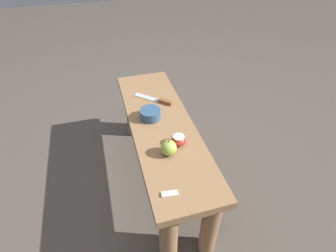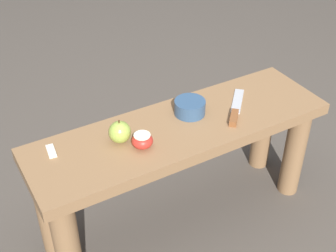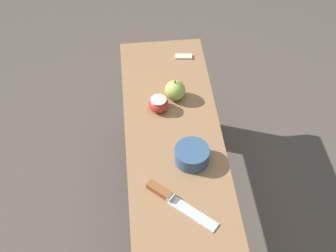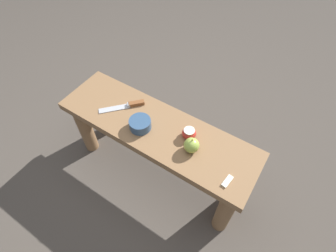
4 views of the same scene
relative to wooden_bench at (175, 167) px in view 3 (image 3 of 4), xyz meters
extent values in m
plane|color=#4C443D|center=(0.00, 0.00, -0.31)|extent=(8.00, 8.00, 0.00)
cube|color=olive|center=(0.00, 0.00, 0.09)|extent=(1.03, 0.31, 0.04)
cylinder|color=olive|center=(0.45, -0.09, -0.12)|extent=(0.08, 0.08, 0.38)
cylinder|color=olive|center=(0.45, 0.09, -0.12)|extent=(0.08, 0.08, 0.38)
cube|color=#B7BABF|center=(-0.25, -0.02, 0.11)|extent=(0.13, 0.13, 0.00)
cube|color=#B7BABF|center=(-0.19, 0.03, 0.12)|extent=(0.03, 0.03, 0.02)
cube|color=brown|center=(-0.17, 0.06, 0.12)|extent=(0.07, 0.08, 0.02)
sphere|color=#9EB747|center=(0.21, -0.02, 0.15)|extent=(0.07, 0.07, 0.07)
cylinder|color=#4C3319|center=(0.21, -0.02, 0.18)|extent=(0.00, 0.00, 0.01)
ellipsoid|color=red|center=(0.16, 0.04, 0.13)|extent=(0.07, 0.07, 0.05)
cylinder|color=white|center=(0.16, 0.04, 0.16)|extent=(0.05, 0.05, 0.00)
cube|color=white|center=(0.41, -0.08, 0.12)|extent=(0.03, 0.06, 0.01)
cylinder|color=#335175|center=(-0.06, -0.04, 0.14)|extent=(0.10, 0.10, 0.05)
camera|label=1|loc=(0.97, -0.24, 0.94)|focal=28.00mm
camera|label=2|loc=(0.65, 1.05, 1.01)|focal=50.00mm
camera|label=3|loc=(-0.90, 0.11, 1.24)|focal=50.00mm
camera|label=4|loc=(0.47, -0.62, 1.11)|focal=28.00mm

